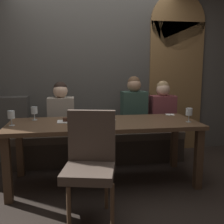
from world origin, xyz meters
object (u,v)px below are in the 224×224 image
at_px(wine_glass_center_front, 11,115).
at_px(wine_glass_far_right, 34,111).
at_px(espresso_cup, 111,118).
at_px(diner_bearded, 134,105).
at_px(diner_far_end, 162,107).
at_px(dessert_plate, 66,121).
at_px(banquette_bench, 98,147).
at_px(wine_glass_near_right, 189,112).
at_px(chair_near_side, 90,158).
at_px(dining_table, 104,129).
at_px(diner_redhead, 61,110).

relative_size(wine_glass_center_front, wine_glass_far_right, 1.00).
bearing_deg(espresso_cup, diner_bearded, 54.63).
distance_m(diner_far_end, wine_glass_center_front, 2.13).
relative_size(diner_far_end, wine_glass_far_right, 4.47).
bearing_deg(espresso_cup, dessert_plate, -175.81).
relative_size(banquette_bench, wine_glass_near_right, 15.24).
bearing_deg(chair_near_side, diner_far_end, 50.14).
distance_m(dining_table, diner_far_end, 1.21).
relative_size(diner_bearded, wine_glass_near_right, 4.88).
xyz_separation_m(diner_bearded, dessert_plate, (-0.98, -0.66, -0.07)).
xyz_separation_m(wine_glass_near_right, espresso_cup, (-0.89, 0.26, -0.09)).
bearing_deg(dining_table, diner_far_end, 35.92).
distance_m(wine_glass_near_right, wine_glass_center_front, 2.01).
height_order(wine_glass_center_front, dessert_plate, wine_glass_center_front).
distance_m(wine_glass_far_right, dessert_plate, 0.43).
bearing_deg(banquette_bench, wine_glass_near_right, -40.91).
height_order(diner_far_end, wine_glass_far_right, diner_far_end).
bearing_deg(dessert_plate, wine_glass_far_right, 154.48).
bearing_deg(diner_redhead, banquette_bench, 2.68).
height_order(banquette_bench, diner_far_end, diner_far_end).
relative_size(wine_glass_near_right, wine_glass_center_front, 1.00).
bearing_deg(diner_bearded, wine_glass_far_right, -160.60).
bearing_deg(wine_glass_center_front, dessert_plate, 9.79).
bearing_deg(wine_glass_far_right, espresso_cup, -8.72).
distance_m(dining_table, dessert_plate, 0.46).
height_order(banquette_bench, wine_glass_center_front, wine_glass_center_front).
bearing_deg(diner_bearded, diner_far_end, -2.52).
bearing_deg(diner_redhead, dessert_plate, -83.08).
distance_m(diner_far_end, dessert_plate, 1.55).
bearing_deg(diner_far_end, wine_glass_center_front, -159.69).
height_order(wine_glass_far_right, dessert_plate, wine_glass_far_right).
xyz_separation_m(dining_table, espresso_cup, (0.10, 0.10, 0.11)).
distance_m(chair_near_side, diner_far_end, 1.87).
bearing_deg(wine_glass_far_right, dining_table, -16.70).
distance_m(diner_redhead, wine_glass_center_front, 0.88).
bearing_deg(chair_near_side, banquette_bench, 81.22).
distance_m(dining_table, wine_glass_far_right, 0.88).
distance_m(wine_glass_near_right, espresso_cup, 0.93).
xyz_separation_m(diner_far_end, espresso_cup, (-0.87, -0.60, -0.03)).
bearing_deg(dessert_plate, diner_far_end, 24.33).
bearing_deg(espresso_cup, chair_near_side, -111.06).
distance_m(banquette_bench, wine_glass_center_front, 1.41).
relative_size(dining_table, diner_bearded, 2.75).
relative_size(banquette_bench, diner_far_end, 3.41).
relative_size(diner_redhead, dessert_plate, 3.85).
bearing_deg(wine_glass_near_right, wine_glass_center_front, 176.66).
bearing_deg(espresso_cup, wine_glass_center_front, -172.88).
xyz_separation_m(banquette_bench, diner_far_end, (0.97, 0.00, 0.57)).
bearing_deg(diner_far_end, diner_bearded, 177.48).
distance_m(diner_redhead, diner_bearded, 1.05).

